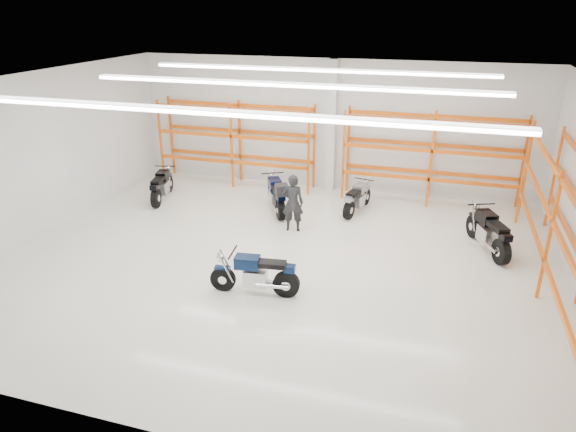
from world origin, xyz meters
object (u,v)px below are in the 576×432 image
(motorcycle_main, at_px, (258,275))
(motorcycle_back_d, at_px, (489,233))
(motorcycle_back_a, at_px, (161,187))
(standing_man, at_px, (293,203))
(structural_column, at_px, (331,127))
(motorcycle_back_c, at_px, (357,199))
(motorcycle_back_b, at_px, (277,195))

(motorcycle_main, height_order, motorcycle_back_d, motorcycle_back_d)
(motorcycle_back_a, relative_size, standing_man, 1.22)
(motorcycle_back_d, xyz_separation_m, structural_column, (-5.12, 3.65, 1.72))
(motorcycle_main, xyz_separation_m, motorcycle_back_d, (5.12, 3.81, 0.05))
(motorcycle_back_c, bearing_deg, motorcycle_back_d, -24.52)
(motorcycle_back_a, xyz_separation_m, structural_column, (5.17, 2.70, 1.77))
(motorcycle_back_c, height_order, standing_man, standing_man)
(motorcycle_main, bearing_deg, motorcycle_back_c, 76.93)
(motorcycle_main, bearing_deg, motorcycle_back_b, 103.08)
(motorcycle_back_a, xyz_separation_m, standing_man, (4.91, -1.11, 0.37))
(motorcycle_back_a, xyz_separation_m, motorcycle_back_b, (4.05, 0.07, 0.09))
(motorcycle_back_c, bearing_deg, structural_column, 124.10)
(motorcycle_back_d, distance_m, structural_column, 6.52)
(motorcycle_back_c, height_order, structural_column, structural_column)
(motorcycle_main, xyz_separation_m, structural_column, (-0.00, 7.47, 1.77))
(motorcycle_main, relative_size, motorcycle_back_a, 1.00)
(motorcycle_back_b, bearing_deg, motorcycle_back_c, 16.60)
(motorcycle_back_b, relative_size, structural_column, 0.48)
(motorcycle_back_a, bearing_deg, motorcycle_main, -42.69)
(motorcycle_main, distance_m, motorcycle_back_a, 7.04)
(motorcycle_back_b, xyz_separation_m, motorcycle_back_c, (2.41, 0.72, -0.12))
(motorcycle_back_a, bearing_deg, structural_column, 27.53)
(motorcycle_back_b, height_order, motorcycle_back_d, motorcycle_back_b)
(motorcycle_back_c, bearing_deg, motorcycle_main, -103.07)
(motorcycle_back_c, relative_size, standing_man, 1.14)
(motorcycle_back_a, bearing_deg, motorcycle_back_b, 0.97)
(motorcycle_main, height_order, motorcycle_back_a, motorcycle_back_a)
(motorcycle_main, relative_size, standing_man, 1.22)
(motorcycle_back_c, relative_size, structural_column, 0.43)
(motorcycle_back_a, height_order, structural_column, structural_column)
(motorcycle_main, distance_m, motorcycle_back_c, 5.71)
(motorcycle_back_b, bearing_deg, motorcycle_back_a, -179.03)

